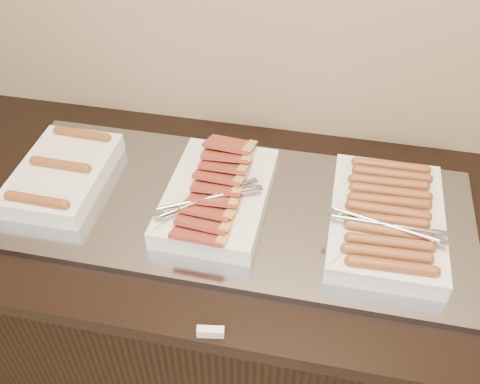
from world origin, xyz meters
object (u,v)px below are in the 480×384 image
at_px(dish_right, 387,219).
at_px(warming_tray, 231,208).
at_px(dish_left, 62,173).
at_px(dish_center, 217,194).
at_px(counter, 224,310).

bearing_deg(dish_right, warming_tray, 179.50).
relative_size(dish_left, dish_center, 0.83).
bearing_deg(counter, warming_tray, 0.00).
distance_m(dish_left, dish_center, 0.42).
relative_size(warming_tray, dish_right, 3.04).
bearing_deg(counter, dish_right, -0.45).
height_order(counter, dish_right, dish_right).
height_order(warming_tray, dish_right, dish_right).
bearing_deg(dish_right, dish_left, 179.76).
xyz_separation_m(dish_center, dish_right, (0.41, 0.00, -0.00)).
bearing_deg(dish_right, counter, 179.53).
bearing_deg(dish_center, dish_left, -179.45).
distance_m(warming_tray, dish_center, 0.06).
distance_m(counter, warming_tray, 0.46).
xyz_separation_m(warming_tray, dish_center, (-0.03, -0.00, 0.04)).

